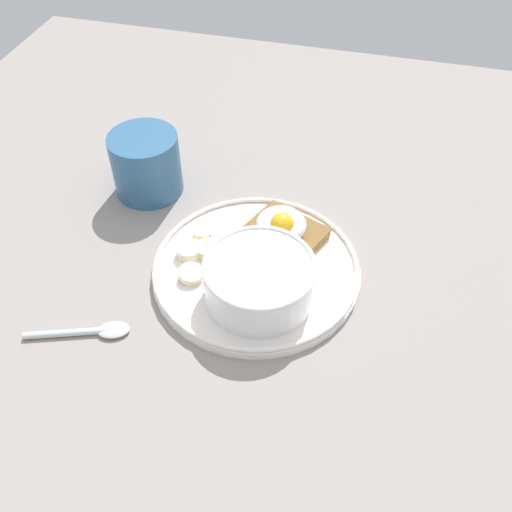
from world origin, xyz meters
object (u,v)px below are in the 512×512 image
(banana_slice_front, at_px, (204,232))
(toast_slice, at_px, (281,237))
(banana_slice_back, at_px, (223,238))
(oatmeal_bowl, at_px, (259,280))
(banana_slice_left, at_px, (189,251))
(banana_slice_right, at_px, (191,274))
(banana_slice_inner, at_px, (209,250))
(coffee_mug, at_px, (146,164))
(spoon, at_px, (91,331))
(poached_egg, at_px, (281,225))

(banana_slice_front, bearing_deg, toast_slice, 8.44)
(banana_slice_front, relative_size, banana_slice_back, 1.03)
(oatmeal_bowl, bearing_deg, banana_slice_left, 157.72)
(oatmeal_bowl, distance_m, toast_slice, 0.10)
(banana_slice_left, distance_m, banana_slice_back, 0.05)
(toast_slice, xyz_separation_m, banana_slice_right, (-0.09, -0.09, -0.00))
(oatmeal_bowl, xyz_separation_m, banana_slice_back, (-0.07, 0.07, -0.02))
(banana_slice_inner, xyz_separation_m, coffee_mug, (-0.12, 0.11, 0.03))
(toast_slice, distance_m, coffee_mug, 0.22)
(banana_slice_back, xyz_separation_m, banana_slice_right, (-0.02, -0.07, 0.00))
(coffee_mug, bearing_deg, banana_slice_inner, -41.67)
(toast_slice, bearing_deg, banana_slice_back, -164.52)
(oatmeal_bowl, relative_size, coffee_mug, 1.36)
(banana_slice_front, bearing_deg, spoon, -114.09)
(banana_slice_front, bearing_deg, oatmeal_bowl, -40.22)
(banana_slice_left, relative_size, banana_slice_back, 1.18)
(toast_slice, height_order, banana_slice_front, toast_slice)
(poached_egg, xyz_separation_m, banana_slice_right, (-0.09, -0.09, -0.02))
(poached_egg, distance_m, banana_slice_right, 0.13)
(banana_slice_right, bearing_deg, banana_slice_front, 96.02)
(toast_slice, xyz_separation_m, banana_slice_left, (-0.10, -0.05, -0.00))
(poached_egg, relative_size, spoon, 0.68)
(toast_slice, bearing_deg, spoon, -133.04)
(banana_slice_right, bearing_deg, banana_slice_left, 112.96)
(banana_slice_back, bearing_deg, coffee_mug, 147.63)
(oatmeal_bowl, height_order, toast_slice, oatmeal_bowl)
(poached_egg, height_order, banana_slice_inner, poached_egg)
(poached_egg, relative_size, coffee_mug, 0.83)
(toast_slice, bearing_deg, coffee_mug, 162.14)
(banana_slice_right, relative_size, coffee_mug, 0.42)
(banana_slice_left, height_order, coffee_mug, coffee_mug)
(banana_slice_inner, distance_m, coffee_mug, 0.17)
(toast_slice, distance_m, banana_slice_front, 0.10)
(banana_slice_left, distance_m, banana_slice_right, 0.04)
(oatmeal_bowl, distance_m, banana_slice_back, 0.10)
(banana_slice_inner, bearing_deg, spoon, -123.23)
(poached_egg, distance_m, banana_slice_back, 0.08)
(poached_egg, height_order, spoon, poached_egg)
(banana_slice_left, xyz_separation_m, coffee_mug, (-0.10, 0.12, 0.03))
(spoon, bearing_deg, toast_slice, 46.96)
(oatmeal_bowl, height_order, banana_slice_back, oatmeal_bowl)
(banana_slice_front, height_order, coffee_mug, coffee_mug)
(oatmeal_bowl, distance_m, coffee_mug, 0.26)
(poached_egg, bearing_deg, banana_slice_back, -166.10)
(banana_slice_right, bearing_deg, toast_slice, 44.22)
(banana_slice_back, height_order, banana_slice_right, same)
(banana_slice_front, xyz_separation_m, banana_slice_back, (0.03, -0.00, 0.00))
(banana_slice_back, height_order, banana_slice_inner, banana_slice_inner)
(toast_slice, height_order, banana_slice_left, banana_slice_left)
(banana_slice_back, bearing_deg, poached_egg, 13.90)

